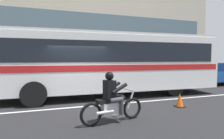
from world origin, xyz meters
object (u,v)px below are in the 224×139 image
Objects in this scene: traffic_cone at (180,100)px; parked_hatchback_downstreet at (217,73)px; motorcycle_with_rider at (112,101)px; transit_bus at (109,60)px.

parked_hatchback_downstreet is at bearing 32.65° from traffic_cone.
motorcycle_with_rider is at bearing -152.29° from parked_hatchback_downstreet.
parked_hatchback_downstreet is 8.37m from traffic_cone.
parked_hatchback_downstreet reaches higher than traffic_cone.
transit_bus is at bearing 72.81° from motorcycle_with_rider.
motorcycle_with_rider reaches higher than traffic_cone.
transit_bus is 4.36m from motorcycle_with_rider.
transit_bus is at bearing -171.24° from parked_hatchback_downstreet.
transit_bus reaches higher than traffic_cone.
transit_bus is 2.51× the size of parked_hatchback_downstreet.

